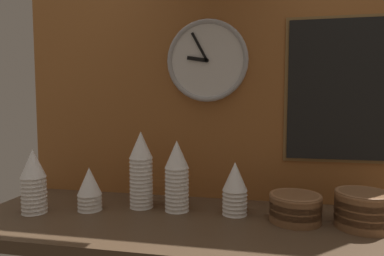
{
  "coord_description": "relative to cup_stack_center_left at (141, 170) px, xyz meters",
  "views": [
    {
      "loc": [
        0.17,
        -1.09,
        0.4
      ],
      "look_at": [
        -0.06,
        0.04,
        0.3
      ],
      "focal_mm": 32.0,
      "sensor_mm": 36.0,
      "label": 1
    }
  ],
  "objects": [
    {
      "name": "ground_plane",
      "position": [
        0.26,
        -0.08,
        -0.16
      ],
      "size": [
        1.6,
        0.56,
        0.04
      ],
      "primitive_type": "cube",
      "color": "#4C3826"
    },
    {
      "name": "wall_tiled_back",
      "position": [
        0.26,
        0.18,
        0.38
      ],
      "size": [
        1.6,
        0.03,
        1.05
      ],
      "color": "#A3602D",
      "rests_on": "ground_plane"
    },
    {
      "name": "cup_stack_center_left",
      "position": [
        0.0,
        0.0,
        0.0
      ],
      "size": [
        0.09,
        0.09,
        0.28
      ],
      "color": "white",
      "rests_on": "ground_plane"
    },
    {
      "name": "cup_stack_far_left",
      "position": [
        -0.35,
        -0.13,
        -0.03
      ],
      "size": [
        0.09,
        0.09,
        0.23
      ],
      "color": "white",
      "rests_on": "ground_plane"
    },
    {
      "name": "cup_stack_left",
      "position": [
        -0.17,
        -0.07,
        -0.06
      ],
      "size": [
        0.09,
        0.09,
        0.16
      ],
      "color": "white",
      "rests_on": "ground_plane"
    },
    {
      "name": "cup_stack_center",
      "position": [
        0.14,
        -0.01,
        -0.01
      ],
      "size": [
        0.09,
        0.09,
        0.25
      ],
      "color": "white",
      "rests_on": "ground_plane"
    },
    {
      "name": "cup_stack_center_right",
      "position": [
        0.34,
        -0.01,
        -0.05
      ],
      "size": [
        0.09,
        0.09,
        0.18
      ],
      "color": "white",
      "rests_on": "ground_plane"
    },
    {
      "name": "bowl_stack_right",
      "position": [
        0.54,
        -0.04,
        -0.09
      ],
      "size": [
        0.17,
        0.17,
        0.09
      ],
      "color": "brown",
      "rests_on": "ground_plane"
    },
    {
      "name": "bowl_stack_far_right",
      "position": [
        0.74,
        -0.06,
        -0.08
      ],
      "size": [
        0.17,
        0.17,
        0.11
      ],
      "color": "brown",
      "rests_on": "ground_plane"
    },
    {
      "name": "wall_clock",
      "position": [
        0.22,
        0.15,
        0.41
      ],
      "size": [
        0.32,
        0.03,
        0.32
      ],
      "color": "white"
    },
    {
      "name": "menu_board",
      "position": [
        0.75,
        0.16,
        0.29
      ],
      "size": [
        0.48,
        0.01,
        0.54
      ],
      "color": "olive"
    }
  ]
}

